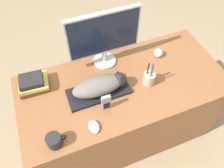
% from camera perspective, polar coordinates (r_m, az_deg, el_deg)
% --- Properties ---
extents(ground_plane, '(12.00, 12.00, 0.00)m').
position_cam_1_polar(ground_plane, '(2.08, 6.21, -19.74)').
color(ground_plane, '#998466').
extents(desk, '(1.50, 0.70, 0.74)m').
position_cam_1_polar(desk, '(1.86, 2.62, -6.80)').
color(desk, brown).
rests_on(desk, ground_plane).
extents(keyboard, '(0.43, 0.18, 0.02)m').
position_cam_1_polar(keyboard, '(1.50, -3.51, -2.01)').
color(keyboard, black).
rests_on(keyboard, desk).
extents(cat, '(0.38, 0.15, 0.12)m').
position_cam_1_polar(cat, '(1.45, -2.72, -0.20)').
color(cat, '#66605B').
rests_on(cat, keyboard).
extents(monitor, '(0.51, 0.17, 0.44)m').
position_cam_1_polar(monitor, '(1.51, -2.14, 12.41)').
color(monitor, '#B7B7BC').
rests_on(monitor, desk).
extents(computer_mouse, '(0.07, 0.09, 0.03)m').
position_cam_1_polar(computer_mouse, '(1.36, -4.75, -11.04)').
color(computer_mouse, silver).
rests_on(computer_mouse, desk).
extents(coffee_mug, '(0.12, 0.09, 0.08)m').
position_cam_1_polar(coffee_mug, '(1.34, -14.75, -14.11)').
color(coffee_mug, black).
rests_on(coffee_mug, desk).
extents(pen_cup, '(0.08, 0.08, 0.22)m').
position_cam_1_polar(pen_cup, '(1.54, 9.65, 1.48)').
color(pen_cup, '#B2A893').
rests_on(pen_cup, desk).
extents(baseball, '(0.07, 0.07, 0.07)m').
position_cam_1_polar(baseball, '(1.74, 11.97, 7.96)').
color(baseball, silver).
rests_on(baseball, desk).
extents(phone, '(0.06, 0.02, 0.13)m').
position_cam_1_polar(phone, '(1.39, -1.52, -4.90)').
color(phone, '#99999E').
rests_on(phone, desk).
extents(book_stack, '(0.21, 0.19, 0.10)m').
position_cam_1_polar(book_stack, '(1.59, -19.94, 0.17)').
color(book_stack, brown).
rests_on(book_stack, desk).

